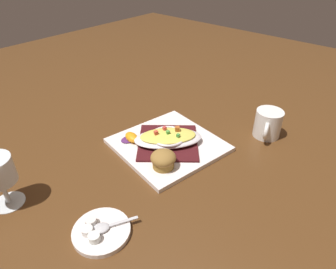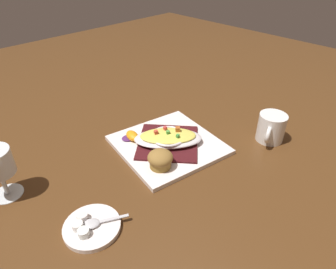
# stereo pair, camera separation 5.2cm
# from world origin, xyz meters

# --- Properties ---
(ground_plane) EXTENTS (2.60, 2.60, 0.00)m
(ground_plane) POSITION_xyz_m (0.00, 0.00, 0.00)
(ground_plane) COLOR #533217
(square_plate) EXTENTS (0.32, 0.32, 0.01)m
(square_plate) POSITION_xyz_m (0.00, 0.00, 0.01)
(square_plate) COLOR white
(square_plate) RESTS_ON ground_plane
(folded_napkin) EXTENTS (0.25, 0.25, 0.01)m
(folded_napkin) POSITION_xyz_m (0.00, 0.00, 0.02)
(folded_napkin) COLOR #431316
(folded_napkin) RESTS_ON square_plate
(gratin_dish) EXTENTS (0.21, 0.21, 0.04)m
(gratin_dish) POSITION_xyz_m (-0.00, -0.00, 0.03)
(gratin_dish) COLOR silver
(gratin_dish) RESTS_ON folded_napkin
(muffin) EXTENTS (0.07, 0.07, 0.05)m
(muffin) POSITION_xyz_m (-0.06, 0.09, 0.04)
(muffin) COLOR olive
(muffin) RESTS_ON square_plate
(orange_garnish) EXTENTS (0.06, 0.06, 0.02)m
(orange_garnish) POSITION_xyz_m (0.09, 0.06, 0.02)
(orange_garnish) COLOR #542863
(orange_garnish) RESTS_ON square_plate
(coffee_mug) EXTENTS (0.08, 0.11, 0.09)m
(coffee_mug) POSITION_xyz_m (-0.19, -0.24, 0.04)
(coffee_mug) COLOR white
(coffee_mug) RESTS_ON ground_plane
(creamer_saucer) EXTENTS (0.12, 0.12, 0.01)m
(creamer_saucer) POSITION_xyz_m (-0.10, 0.32, 0.01)
(creamer_saucer) COLOR white
(creamer_saucer) RESTS_ON ground_plane
(spoon) EXTENTS (0.06, 0.09, 0.01)m
(spoon) POSITION_xyz_m (-0.10, 0.32, 0.02)
(spoon) COLOR silver
(spoon) RESTS_ON creamer_saucer
(creamer_cup_0) EXTENTS (0.02, 0.02, 0.02)m
(creamer_cup_0) POSITION_xyz_m (-0.07, 0.33, 0.02)
(creamer_cup_0) COLOR white
(creamer_cup_0) RESTS_ON creamer_saucer
(creamer_cup_1) EXTENTS (0.02, 0.02, 0.02)m
(creamer_cup_1) POSITION_xyz_m (-0.09, 0.35, 0.02)
(creamer_cup_1) COLOR white
(creamer_cup_1) RESTS_ON creamer_saucer
(creamer_cup_2) EXTENTS (0.02, 0.02, 0.02)m
(creamer_cup_2) POSITION_xyz_m (-0.11, 0.35, 0.02)
(creamer_cup_2) COLOR white
(creamer_cup_2) RESTS_ON creamer_saucer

